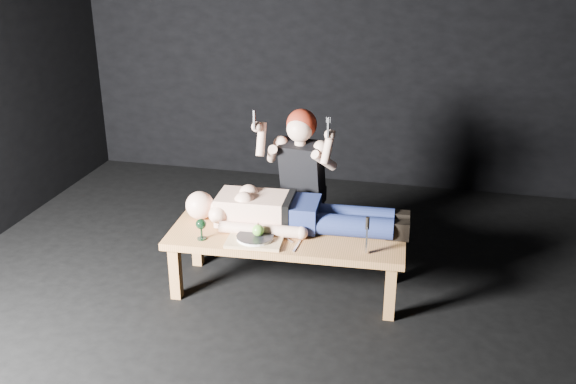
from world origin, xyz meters
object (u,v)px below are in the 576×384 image
(lying_man, at_px, (297,209))
(carving_knife, at_px, (367,236))
(serving_tray, at_px, (255,240))
(kneeling_woman, at_px, (305,181))
(goblet, at_px, (201,229))
(table, at_px, (286,262))

(lying_man, height_order, carving_knife, lying_man)
(serving_tray, bearing_deg, kneeling_woman, 74.81)
(serving_tray, height_order, goblet, goblet)
(goblet, bearing_deg, carving_knife, 2.37)
(goblet, relative_size, carving_knife, 0.58)
(kneeling_woman, distance_m, carving_knife, 0.93)
(lying_man, relative_size, serving_tray, 4.46)
(table, distance_m, serving_tray, 0.34)
(kneeling_woman, bearing_deg, carving_knife, -44.76)
(carving_knife, bearing_deg, goblet, 179.48)
(kneeling_woman, xyz_separation_m, goblet, (-0.57, -0.78, -0.11))
(kneeling_woman, height_order, serving_tray, kneeling_woman)
(table, relative_size, lying_man, 0.98)
(carving_knife, bearing_deg, lying_man, 147.42)
(kneeling_woman, relative_size, carving_knife, 4.80)
(kneeling_woman, relative_size, serving_tray, 3.33)
(kneeling_woman, distance_m, serving_tray, 0.78)
(table, xyz_separation_m, kneeling_woman, (0.02, 0.57, 0.41))
(goblet, bearing_deg, lying_man, 30.64)
(lying_man, distance_m, goblet, 0.70)
(lying_man, bearing_deg, carving_knife, -32.58)
(carving_knife, bearing_deg, serving_tray, 177.01)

